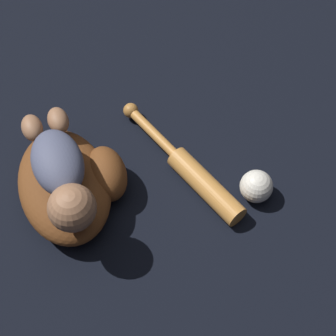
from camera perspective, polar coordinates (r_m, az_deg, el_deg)
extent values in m
plane|color=black|center=(1.38, -8.48, -1.64)|extent=(6.00, 6.00, 0.00)
ellipsoid|color=brown|center=(1.32, -10.47, -1.75)|extent=(0.37, 0.31, 0.11)
ellipsoid|color=brown|center=(1.32, -6.29, -0.64)|extent=(0.17, 0.14, 0.11)
ellipsoid|color=#4C516B|center=(1.24, -11.17, 0.57)|extent=(0.20, 0.17, 0.09)
sphere|color=#936647|center=(1.16, -9.72, -4.02)|extent=(0.10, 0.10, 0.10)
ellipsoid|color=#936647|center=(1.33, -11.10, 4.77)|extent=(0.08, 0.07, 0.05)
ellipsoid|color=#936647|center=(1.33, -13.64, 3.98)|extent=(0.08, 0.07, 0.05)
cylinder|color=#C6843D|center=(1.33, 3.89, -1.79)|extent=(0.20, 0.19, 0.05)
cylinder|color=#C6843D|center=(1.41, -1.56, 3.64)|extent=(0.15, 0.14, 0.02)
sphere|color=#A97034|center=(1.46, -3.80, 5.85)|extent=(0.04, 0.04, 0.04)
sphere|color=silver|center=(1.33, 8.96, -1.68)|extent=(0.08, 0.08, 0.08)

